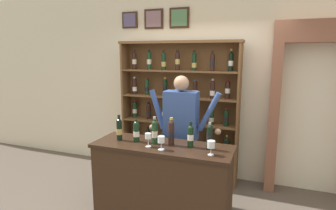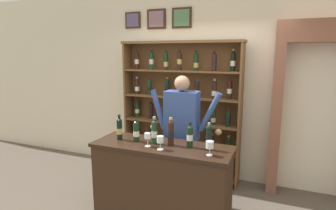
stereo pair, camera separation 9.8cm
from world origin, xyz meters
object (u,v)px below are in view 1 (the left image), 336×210
Objects in this scene: tasting_counter at (162,184)px; tasting_bottle_brunello at (210,136)px; tasting_bottle_prosecco at (119,129)px; wine_glass_left at (148,137)px; tasting_bottle_rosso at (191,135)px; wine_shelf at (179,108)px; wine_glass_spare at (211,145)px; tasting_bottle_grappa at (136,131)px; shopkeeper at (181,125)px; tasting_bottle_bianco at (155,131)px; tasting_bottle_chianti at (171,132)px; wine_glass_right at (161,140)px.

tasting_counter is 5.34× the size of tasting_bottle_brunello.
wine_glass_left is (0.43, -0.10, -0.02)m from tasting_bottle_prosecco.
wine_shelf is at bearing 113.94° from tasting_bottle_rosso.
wine_shelf reaches higher than wine_glass_spare.
tasting_bottle_rosso is at bearing -179.80° from tasting_bottle_brunello.
wine_glass_spare is at bearing -8.18° from tasting_bottle_grappa.
tasting_bottle_bianco is at bearing -106.28° from shopkeeper.
wine_glass_spare reaches higher than tasting_counter.
tasting_bottle_rosso is at bearing 3.49° from tasting_bottle_prosecco.
tasting_counter is at bearing -2.12° from tasting_bottle_grappa.
wine_glass_left is (-0.23, -0.14, -0.04)m from tasting_bottle_chianti.
wine_shelf reaches higher than tasting_bottle_brunello.
tasting_bottle_brunello is 1.97× the size of wine_glass_right.
tasting_bottle_grappa reaches higher than tasting_counter.
tasting_bottle_bianco is at bearing 0.03° from tasting_bottle_grappa.
tasting_bottle_brunello is (0.49, -0.49, 0.04)m from shopkeeper.
wine_shelf is 7.48× the size of tasting_bottle_rosso.
tasting_bottle_bianco is (0.11, -1.25, -0.04)m from wine_shelf.
wine_shelf is 1.32m from tasting_bottle_prosecco.
shopkeeper reaches higher than tasting_bottle_chianti.
wine_shelf is 1.27× the size of shopkeeper.
wine_shelf is 1.38m from wine_glass_left.
wine_glass_left is at bearing -105.61° from shopkeeper.
tasting_bottle_brunello is at bearing 13.14° from wine_glass_left.
shopkeeper reaches higher than tasting_bottle_grappa.
shopkeeper is at bearing 118.65° from tasting_bottle_rosso.
tasting_bottle_bianco is at bearing 169.06° from wine_glass_spare.
tasting_bottle_chianti is (0.20, 0.02, 0.01)m from tasting_bottle_bianco.
tasting_bottle_brunello reaches higher than wine_glass_left.
tasting_bottle_grappa is at bearing -177.14° from tasting_bottle_rosso.
tasting_counter is at bearing -164.72° from tasting_bottle_chianti.
tasting_bottle_chianti is (0.44, 0.02, 0.03)m from tasting_bottle_grappa.
wine_glass_left is (0.09, -1.37, -0.07)m from wine_shelf.
wine_shelf is at bearing 121.88° from tasting_bottle_brunello.
tasting_bottle_grappa is (-0.12, -1.25, -0.06)m from wine_shelf.
wine_glass_left is at bearing -148.82° from tasting_bottle_chianti.
tasting_bottle_prosecco is at bearing 166.39° from wine_glass_right.
wine_glass_spare is (1.15, -0.11, -0.03)m from tasting_bottle_prosecco.
wine_glass_left is at bearing -166.86° from tasting_bottle_brunello.
tasting_bottle_grappa is 0.83× the size of tasting_bottle_bianco.
tasting_bottle_grappa is at bearing 177.88° from tasting_counter.
wine_shelf reaches higher than wine_glass_left.
tasting_bottle_grappa is at bearing -95.64° from wine_shelf.
tasting_bottle_rosso is 0.22m from tasting_bottle_brunello.
wine_glass_left is (-0.18, -0.65, 0.01)m from shopkeeper.
tasting_bottle_rosso is (0.88, 0.05, -0.01)m from tasting_bottle_prosecco.
shopkeeper is at bearing 134.54° from tasting_bottle_brunello.
tasting_counter is 10.37× the size of wine_glass_left.
wine_glass_right is at bearing -176.40° from wine_glass_spare.
tasting_bottle_brunello reaches higher than tasting_counter.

